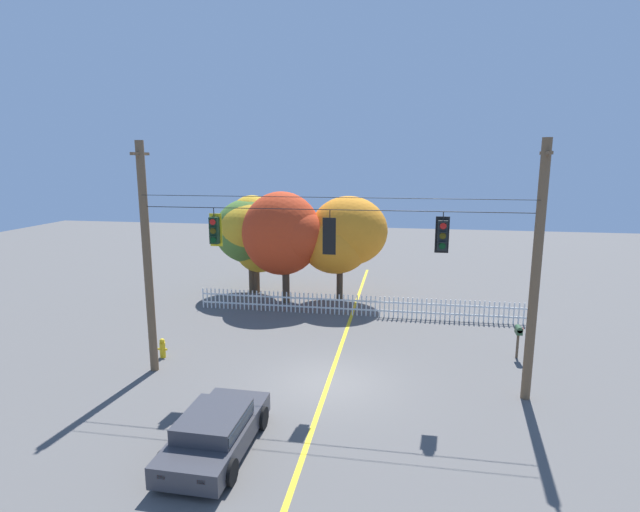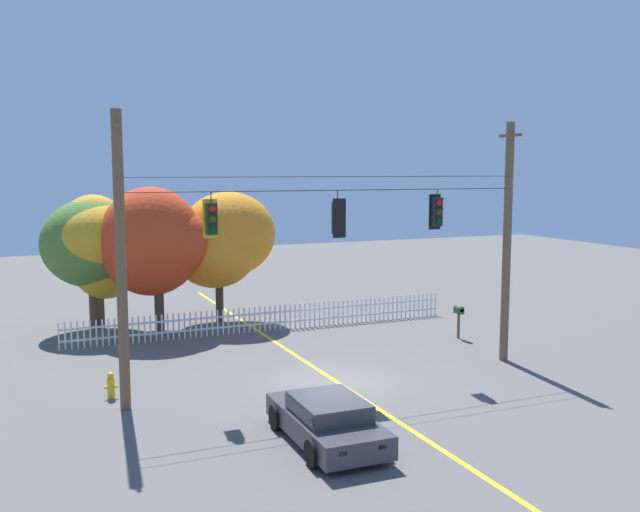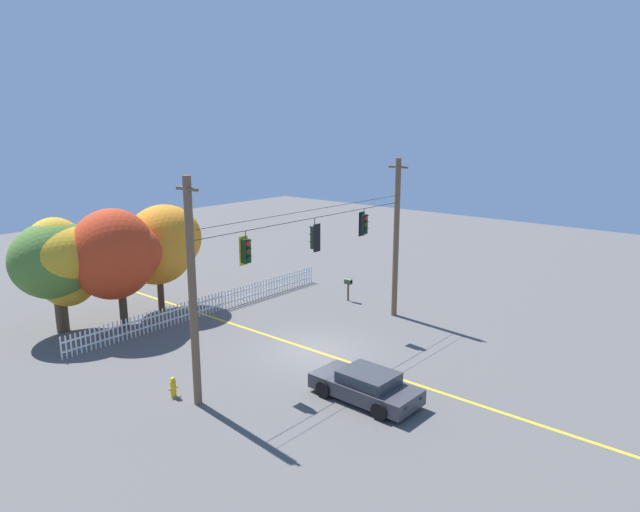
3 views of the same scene
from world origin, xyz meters
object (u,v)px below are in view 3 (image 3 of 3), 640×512
object	(u,v)px
traffic_signal_northbound_secondary	(364,224)
traffic_signal_southbound_primary	(315,237)
autumn_maple_near_fence	(57,258)
fire_hydrant	(173,387)
autumn_maple_far_west	(161,246)
autumn_oak_far_east	(118,254)
parked_car	(366,385)
traffic_signal_westbound_side	(246,251)
roadside_mailbox	(348,283)
autumn_maple_mid	(61,261)

from	to	relation	value
traffic_signal_northbound_secondary	traffic_signal_southbound_primary	bearing A→B (deg)	-179.69
autumn_maple_near_fence	fire_hydrant	size ratio (longest dim) A/B	7.06
traffic_signal_northbound_secondary	autumn_maple_far_west	bearing A→B (deg)	113.38
autumn_oak_far_east	parked_car	world-z (taller)	autumn_oak_far_east
traffic_signal_southbound_primary	autumn_oak_far_east	xyz separation A→B (m)	(-3.80, 9.42, -1.45)
traffic_signal_westbound_side	roadside_mailbox	size ratio (longest dim) A/B	1.02
traffic_signal_westbound_side	traffic_signal_northbound_secondary	xyz separation A→B (m)	(7.53, 0.00, 0.02)
traffic_signal_southbound_primary	autumn_maple_far_west	xyz separation A→B (m)	(-0.82, 10.19, -1.62)
traffic_signal_westbound_side	traffic_signal_northbound_secondary	world-z (taller)	same
autumn_maple_near_fence	traffic_signal_westbound_side	bearing A→B (deg)	-79.43
traffic_signal_southbound_primary	traffic_signal_northbound_secondary	xyz separation A→B (m)	(3.58, 0.02, 0.10)
autumn_maple_near_fence	parked_car	xyz separation A→B (m)	(3.68, -15.58, -3.06)
traffic_signal_southbound_primary	parked_car	bearing A→B (deg)	-117.60
traffic_signal_southbound_primary	roadside_mailbox	world-z (taller)	traffic_signal_southbound_primary
traffic_signal_southbound_primary	fire_hydrant	bearing A→B (deg)	170.43
traffic_signal_southbound_primary	autumn_maple_near_fence	distance (m)	12.70
traffic_signal_southbound_primary	roadside_mailbox	distance (m)	8.71
autumn_maple_far_west	autumn_oak_far_east	bearing A→B (deg)	-165.62
autumn_maple_mid	fire_hydrant	distance (m)	10.25
traffic_signal_westbound_side	autumn_oak_far_east	distance (m)	9.53
autumn_maple_far_west	traffic_signal_southbound_primary	bearing A→B (deg)	-85.39
autumn_maple_far_west	parked_car	distance (m)	15.05
autumn_maple_mid	roadside_mailbox	xyz separation A→B (m)	(12.83, -7.45, -2.47)
traffic_signal_northbound_secondary	autumn_maple_far_west	distance (m)	11.21
autumn_maple_near_fence	fire_hydrant	world-z (taller)	autumn_maple_near_fence
traffic_signal_northbound_secondary	autumn_oak_far_east	xyz separation A→B (m)	(-7.38, 9.40, -1.55)
fire_hydrant	traffic_signal_northbound_secondary	bearing A→B (deg)	-6.18
traffic_signal_westbound_side	autumn_maple_near_fence	world-z (taller)	traffic_signal_westbound_side
autumn_maple_far_west	roadside_mailbox	bearing A→B (deg)	-41.35
autumn_maple_mid	roadside_mailbox	world-z (taller)	autumn_maple_mid
traffic_signal_southbound_primary	traffic_signal_northbound_secondary	distance (m)	3.58
traffic_signal_northbound_secondary	autumn_oak_far_east	world-z (taller)	traffic_signal_northbound_secondary
autumn_oak_far_east	fire_hydrant	size ratio (longest dim) A/B	7.68
traffic_signal_southbound_primary	autumn_oak_far_east	size ratio (longest dim) A/B	0.24
autumn_maple_mid	parked_car	bearing A→B (deg)	-76.79
parked_car	traffic_signal_northbound_secondary	bearing A→B (deg)	37.29
traffic_signal_southbound_primary	roadside_mailbox	xyz separation A→B (m)	(6.88, 3.41, -4.11)
traffic_signal_northbound_secondary	fire_hydrant	distance (m)	11.48
autumn_maple_far_west	roadside_mailbox	world-z (taller)	autumn_maple_far_west
autumn_maple_near_fence	autumn_maple_far_west	bearing A→B (deg)	-9.78
autumn_maple_far_west	fire_hydrant	xyz separation A→B (m)	(-5.93, -9.05, -3.17)
traffic_signal_westbound_side	autumn_oak_far_east	size ratio (longest dim) A/B	0.22
traffic_signal_westbound_side	traffic_signal_northbound_secondary	distance (m)	7.53
traffic_signal_westbound_side	fire_hydrant	distance (m)	5.72
traffic_signal_northbound_secondary	roadside_mailbox	bearing A→B (deg)	45.76
roadside_mailbox	autumn_oak_far_east	bearing A→B (deg)	150.63
autumn_maple_near_fence	roadside_mailbox	xyz separation A→B (m)	(12.90, -7.67, -2.60)
fire_hydrant	autumn_oak_far_east	bearing A→B (deg)	70.41
autumn_oak_far_east	autumn_maple_far_west	bearing A→B (deg)	14.38
traffic_signal_southbound_primary	autumn_maple_mid	bearing A→B (deg)	118.72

